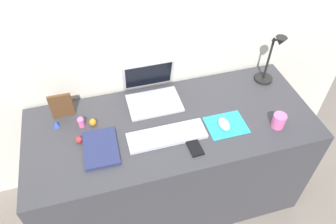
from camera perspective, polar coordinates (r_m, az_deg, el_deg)
ground_plane at (r=2.32m, az=0.56°, el=-14.38°), size 6.00×6.00×0.00m
back_wall at (r=1.94m, az=-2.30°, el=7.17°), size 2.78×0.05×1.62m
desk at (r=2.01m, az=0.64°, el=-9.09°), size 1.58×0.65×0.74m
laptop at (r=1.83m, az=-2.96°, el=3.87°), size 0.30×0.27×0.21m
keyboard at (r=1.65m, az=-0.22°, el=-4.28°), size 0.41×0.13×0.02m
mousepad at (r=1.74m, az=10.41°, el=-2.32°), size 0.21×0.17×0.00m
mouse at (r=1.71m, az=10.03°, el=-2.14°), size 0.06×0.10×0.03m
cell_phone at (r=1.62m, az=4.70°, el=-6.11°), size 0.07×0.13×0.01m
desk_lamp at (r=1.96m, az=18.02°, el=8.74°), size 0.11×0.15×0.34m
notebook_pad at (r=1.63m, az=-11.99°, el=-6.34°), size 0.18×0.24×0.02m
picture_frame at (r=1.80m, az=-18.61°, el=1.08°), size 0.12×0.02×0.15m
coffee_mug at (r=1.78m, az=19.28°, el=-1.49°), size 0.07×0.07×0.08m
toy_figurine_red at (r=1.68m, az=-15.71°, el=-4.85°), size 0.03×0.03×0.04m
toy_figurine_pink at (r=1.74m, az=-15.38°, el=-1.67°), size 0.04×0.04×0.07m
toy_figurine_orange at (r=1.74m, az=-13.36°, el=-1.82°), size 0.04×0.04×0.04m
toy_figurine_blue at (r=1.79m, az=-19.46°, el=-2.07°), size 0.03×0.03×0.04m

